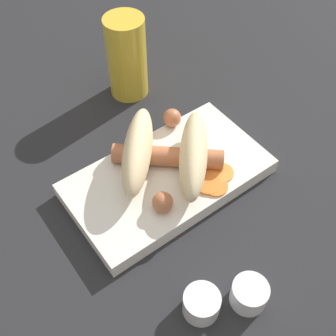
# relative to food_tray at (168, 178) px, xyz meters

# --- Properties ---
(ground_plane) EXTENTS (3.00, 3.00, 0.00)m
(ground_plane) POSITION_rel_food_tray_xyz_m (0.00, 0.00, -0.01)
(ground_plane) COLOR #232326
(food_tray) EXTENTS (0.28, 0.15, 0.02)m
(food_tray) POSITION_rel_food_tray_xyz_m (0.00, 0.00, 0.00)
(food_tray) COLOR silver
(food_tray) RESTS_ON ground_plane
(bread_roll) EXTENTS (0.18, 0.19, 0.06)m
(bread_roll) POSITION_rel_food_tray_xyz_m (0.00, 0.01, 0.04)
(bread_roll) COLOR beige
(bread_roll) RESTS_ON food_tray
(sausage) EXTENTS (0.13, 0.14, 0.03)m
(sausage) POSITION_rel_food_tray_xyz_m (0.01, 0.01, 0.03)
(sausage) COLOR #B26642
(sausage) RESTS_ON food_tray
(pickled_veggies) EXTENTS (0.07, 0.06, 0.00)m
(pickled_veggies) POSITION_rel_food_tray_xyz_m (0.04, -0.05, 0.01)
(pickled_veggies) COLOR orange
(pickled_veggies) RESTS_ON food_tray
(condiment_cup_near) EXTENTS (0.04, 0.04, 0.03)m
(condiment_cup_near) POSITION_rel_food_tray_xyz_m (-0.08, -0.17, 0.00)
(condiment_cup_near) COLOR white
(condiment_cup_near) RESTS_ON ground_plane
(condiment_cup_far) EXTENTS (0.04, 0.04, 0.03)m
(condiment_cup_far) POSITION_rel_food_tray_xyz_m (-0.03, -0.19, 0.00)
(condiment_cup_far) COLOR white
(condiment_cup_far) RESTS_ON ground_plane
(drink_glass) EXTENTS (0.06, 0.06, 0.14)m
(drink_glass) POSITION_rel_food_tray_xyz_m (0.07, 0.20, 0.06)
(drink_glass) COLOR gold
(drink_glass) RESTS_ON ground_plane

